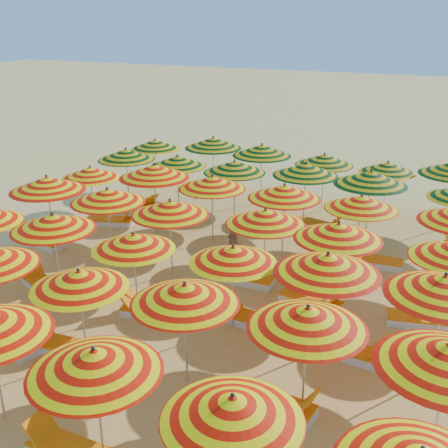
{
  "coord_description": "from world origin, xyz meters",
  "views": [
    {
      "loc": [
        6.08,
        -13.7,
        7.52
      ],
      "look_at": [
        0.0,
        0.5,
        1.6
      ],
      "focal_mm": 45.0,
      "sensor_mm": 36.0,
      "label": 1
    }
  ],
  "objects_px": {
    "lounger_8": "(43,285)",
    "umbrella_37": "(213,143)",
    "umbrella_32": "(235,167)",
    "lounger_5": "(13,341)",
    "umbrella_21": "(265,217)",
    "lounger_16": "(110,221)",
    "umbrella_28": "(361,202)",
    "lounger_17": "(373,261)",
    "umbrella_33": "(306,170)",
    "beachgoer_b": "(234,247)",
    "umbrella_16": "(327,264)",
    "umbrella_40": "(388,167)",
    "umbrella_3": "(94,362)",
    "umbrella_18": "(47,184)",
    "lounger_7": "(276,404)",
    "lounger_12": "(43,240)",
    "umbrella_38": "(262,150)",
    "umbrella_24": "(90,173)",
    "lounger_9": "(152,311)",
    "lounger_20": "(319,225)",
    "umbrella_25": "(154,171)",
    "lounger_11": "(347,351)",
    "lounger_15": "(423,320)",
    "umbrella_26": "(212,183)",
    "lounger_19": "(140,204)",
    "lounger_22": "(205,187)",
    "umbrella_31": "(178,161)",
    "umbrella_34": "(371,178)",
    "lounger_6": "(65,347)",
    "umbrella_13": "(53,222)",
    "umbrella_22": "(338,231)",
    "umbrella_4": "(232,409)",
    "umbrella_10": "(307,318)",
    "umbrella_27": "(284,192)",
    "umbrella_20": "(170,208)",
    "umbrella_11": "(448,356)",
    "umbrella_9": "(185,294)",
    "lounger_14": "(312,301)",
    "umbrella_39": "(324,160)",
    "umbrella_30": "(126,154)",
    "lounger_10": "(255,321)",
    "umbrella_15": "(233,255)",
    "lounger_13": "(243,278)",
    "umbrella_19": "(108,196)",
    "umbrella_8": "(79,280)"
  },
  "relations": [
    {
      "from": "lounger_7",
      "to": "lounger_12",
      "type": "relative_size",
      "value": 0.99
    },
    {
      "from": "umbrella_13",
      "to": "lounger_12",
      "type": "height_order",
      "value": "umbrella_13"
    },
    {
      "from": "umbrella_21",
      "to": "lounger_16",
      "type": "xyz_separation_m",
      "value": [
        -6.88,
        2.38,
        -1.96
      ]
    },
    {
      "from": "umbrella_25",
      "to": "lounger_11",
      "type": "relative_size",
      "value": 1.47
    },
    {
      "from": "umbrella_19",
      "to": "lounger_9",
      "type": "distance_m",
      "value": 4.42
    },
    {
      "from": "umbrella_10",
      "to": "umbrella_27",
      "type": "bearing_deg",
      "value": 110.62
    },
    {
      "from": "umbrella_9",
      "to": "umbrella_39",
      "type": "height_order",
      "value": "umbrella_9"
    },
    {
      "from": "umbrella_28",
      "to": "umbrella_38",
      "type": "distance_m",
      "value": 6.65
    },
    {
      "from": "umbrella_26",
      "to": "umbrella_32",
      "type": "distance_m",
      "value": 2.07
    },
    {
      "from": "umbrella_30",
      "to": "lounger_10",
      "type": "height_order",
      "value": "umbrella_30"
    },
    {
      "from": "umbrella_34",
      "to": "umbrella_40",
      "type": "bearing_deg",
      "value": 86.07
    },
    {
      "from": "umbrella_3",
      "to": "umbrella_18",
      "type": "distance_m",
      "value": 10.17
    },
    {
      "from": "beachgoer_b",
      "to": "lounger_14",
      "type": "bearing_deg",
      "value": -53.44
    },
    {
      "from": "umbrella_16",
      "to": "umbrella_22",
      "type": "height_order",
      "value": "umbrella_16"
    },
    {
      "from": "umbrella_24",
      "to": "lounger_5",
      "type": "height_order",
      "value": "umbrella_24"
    },
    {
      "from": "umbrella_4",
      "to": "umbrella_25",
      "type": "xyz_separation_m",
      "value": [
        -7.04,
        10.02,
        0.26
      ]
    },
    {
      "from": "umbrella_28",
      "to": "lounger_17",
      "type": "bearing_deg",
      "value": 20.19
    },
    {
      "from": "umbrella_31",
      "to": "umbrella_34",
      "type": "height_order",
      "value": "umbrella_34"
    },
    {
      "from": "umbrella_11",
      "to": "umbrella_16",
      "type": "relative_size",
      "value": 0.94
    },
    {
      "from": "lounger_9",
      "to": "lounger_20",
      "type": "relative_size",
      "value": 0.99
    },
    {
      "from": "umbrella_8",
      "to": "umbrella_11",
      "type": "distance_m",
      "value": 7.55
    },
    {
      "from": "umbrella_26",
      "to": "lounger_20",
      "type": "bearing_deg",
      "value": 39.39
    },
    {
      "from": "umbrella_9",
      "to": "umbrella_13",
      "type": "height_order",
      "value": "umbrella_13"
    },
    {
      "from": "umbrella_37",
      "to": "lounger_13",
      "type": "relative_size",
      "value": 1.51
    },
    {
      "from": "umbrella_20",
      "to": "umbrella_26",
      "type": "bearing_deg",
      "value": 89.31
    },
    {
      "from": "umbrella_33",
      "to": "umbrella_39",
      "type": "relative_size",
      "value": 1.12
    },
    {
      "from": "umbrella_13",
      "to": "umbrella_22",
      "type": "distance_m",
      "value": 7.61
    },
    {
      "from": "umbrella_33",
      "to": "beachgoer_b",
      "type": "xyz_separation_m",
      "value": [
        -1.09,
        -4.05,
        -1.57
      ]
    },
    {
      "from": "lounger_15",
      "to": "umbrella_26",
      "type": "bearing_deg",
      "value": 147.39
    },
    {
      "from": "umbrella_26",
      "to": "umbrella_37",
      "type": "relative_size",
      "value": 1.15
    },
    {
      "from": "umbrella_3",
      "to": "umbrella_27",
      "type": "distance_m",
      "value": 9.87
    },
    {
      "from": "lounger_15",
      "to": "beachgoer_b",
      "type": "height_order",
      "value": "beachgoer_b"
    },
    {
      "from": "lounger_8",
      "to": "umbrella_37",
      "type": "bearing_deg",
      "value": -69.65
    },
    {
      "from": "umbrella_15",
      "to": "umbrella_27",
      "type": "relative_size",
      "value": 0.91
    },
    {
      "from": "umbrella_24",
      "to": "umbrella_34",
      "type": "height_order",
      "value": "umbrella_34"
    },
    {
      "from": "umbrella_32",
      "to": "lounger_5",
      "type": "relative_size",
      "value": 1.51
    },
    {
      "from": "lounger_15",
      "to": "lounger_20",
      "type": "relative_size",
      "value": 0.99
    },
    {
      "from": "umbrella_16",
      "to": "umbrella_40",
      "type": "bearing_deg",
      "value": 90.27
    },
    {
      "from": "umbrella_25",
      "to": "lounger_19",
      "type": "xyz_separation_m",
      "value": [
        -2.03,
        2.2,
        -2.15
      ]
    },
    {
      "from": "umbrella_24",
      "to": "lounger_16",
      "type": "bearing_deg",
      "value": 15.97
    },
    {
      "from": "umbrella_26",
      "to": "lounger_19",
      "type": "relative_size",
      "value": 1.65
    },
    {
      "from": "umbrella_34",
      "to": "umbrella_32",
      "type": "bearing_deg",
      "value": 179.67
    },
    {
      "from": "umbrella_38",
      "to": "lounger_8",
      "type": "distance_m",
      "value": 10.48
    },
    {
      "from": "umbrella_27",
      "to": "umbrella_37",
      "type": "xyz_separation_m",
      "value": [
        -4.75,
        5.11,
        0.08
      ]
    },
    {
      "from": "umbrella_13",
      "to": "umbrella_18",
      "type": "distance_m",
      "value": 3.33
    },
    {
      "from": "umbrella_4",
      "to": "lounger_8",
      "type": "xyz_separation_m",
      "value": [
        -7.89,
        4.93,
        -1.89
      ]
    },
    {
      "from": "lounger_12",
      "to": "umbrella_18",
      "type": "bearing_deg",
      "value": -178.31
    },
    {
      "from": "lounger_22",
      "to": "lounger_15",
      "type": "bearing_deg",
      "value": -38.56
    },
    {
      "from": "lounger_6",
      "to": "lounger_9",
      "type": "bearing_deg",
      "value": -118.29
    },
    {
      "from": "lounger_7",
      "to": "lounger_20",
      "type": "height_order",
      "value": "same"
    }
  ]
}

